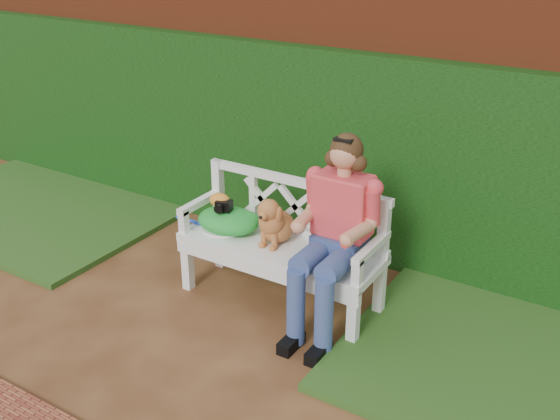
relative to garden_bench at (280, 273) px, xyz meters
The scene contains 12 objects.
ground 0.88m from the garden_bench, 123.89° to the right, with size 60.00×60.00×0.00m, color #472513.
brick_wall 1.55m from the garden_bench, 111.53° to the left, with size 10.00×0.30×2.20m, color maroon.
ivy_hedge 1.24m from the garden_bench, 115.79° to the left, with size 10.00×0.18×1.70m, color #1F5817.
grass_left 2.89m from the garden_bench, behind, with size 2.60×2.00×0.05m, color #294F18.
grass_right 1.95m from the garden_bench, ahead, with size 2.60×2.00×0.05m, color #294F18.
garden_bench is the anchor object (origin of this frame).
seated_woman 0.64m from the garden_bench, ahead, with size 0.57×0.76×1.34m, color #E6386A, non-canonical shape.
dog 0.43m from the garden_bench, 167.72° to the left, with size 0.25×0.34×0.37m, color #A8722B, non-canonical shape.
tennis_racket 0.58m from the garden_bench, behind, with size 0.61×0.25×0.03m, color silver, non-canonical shape.
green_bag 0.56m from the garden_bench, behind, with size 0.49×0.38×0.17m, color #288331, non-canonical shape.
camera_item 0.65m from the garden_bench, behind, with size 0.11×0.09×0.08m, color black.
baseball_glove 0.70m from the garden_bench, behind, with size 0.17×0.12×0.11m, color orange.
Camera 1 is at (2.68, -2.84, 2.65)m, focal length 42.00 mm.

